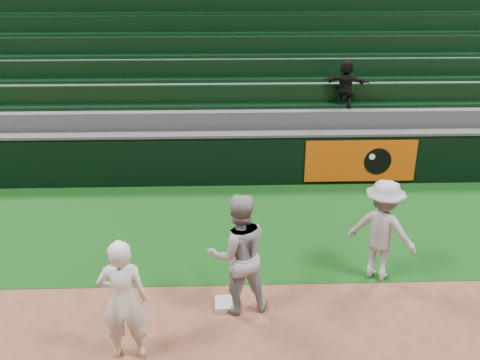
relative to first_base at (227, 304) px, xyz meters
name	(u,v)px	position (x,y,z in m)	size (l,w,h in m)	color
ground	(239,320)	(0.18, -0.34, -0.04)	(70.00, 70.00, 0.00)	brown
foul_grass	(234,226)	(0.18, 2.66, -0.04)	(36.00, 4.20, 0.01)	#0C330E
first_base	(227,304)	(0.00, 0.00, 0.00)	(0.37, 0.37, 0.08)	silver
first_baseman	(123,300)	(-1.35, -1.05, 0.84)	(0.65, 0.42, 1.77)	white
baserunner	(238,254)	(0.18, -0.04, 0.91)	(0.93, 0.72, 1.91)	#9A9DA4
base_coach	(382,230)	(2.56, 0.76, 0.84)	(1.13, 0.65, 1.75)	#A6A8B4
field_wall	(233,158)	(0.20, 4.86, 0.59)	(36.00, 0.45, 1.25)	black
stadium_seating	(229,79)	(0.17, 8.63, 1.66)	(36.00, 5.95, 5.63)	#3D3D40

